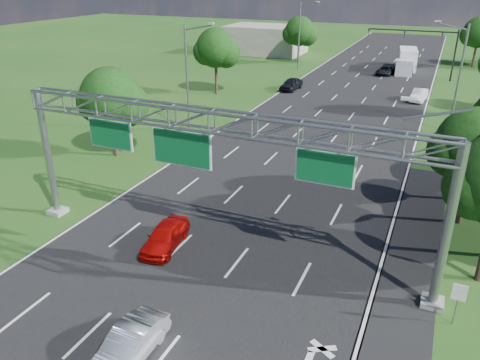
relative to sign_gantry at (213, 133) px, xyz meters
The scene contains 20 objects.
ground 19.28m from the sign_gantry, 91.05° to the left, with size 220.00×220.00×0.00m, color #1B4A16.
road 19.28m from the sign_gantry, 91.05° to the left, with size 18.00×180.00×0.02m, color black.
road_flare 12.20m from the sign_gantry, 11.47° to the left, with size 3.00×30.00×0.02m, color black.
sign_gantry is the anchor object (origin of this frame).
regulatory_sign 13.25m from the sign_gantry, ahead, with size 0.60×0.08×2.10m.
traffic_signal 53.51m from the sign_gantry, 82.32° to the left, with size 12.21×0.24×7.00m.
streetlight_l_near 21.47m from the sign_gantry, 122.87° to the left, with size 2.97×0.22×10.16m.
streetlight_l_far 54.28m from the sign_gantry, 102.38° to the left, with size 2.97×0.22×10.16m.
streetlight_r_mid 30.10m from the sign_gantry, 68.60° to the left, with size 2.97×0.22×10.16m.
tree_verge_la 17.56m from the sign_gantry, 144.84° to the left, with size 5.76×4.80×7.40m.
tree_verge_lb 36.85m from the sign_gantry, 116.19° to the left, with size 5.76×4.80×8.06m.
tree_verge_lc 59.56m from the sign_gantry, 102.86° to the left, with size 5.76×4.80×7.62m.
tree_verge_re 67.48m from the sign_gantry, 78.24° to the left, with size 5.76×4.80×7.84m.
building_left 69.82m from the sign_gantry, 108.69° to the left, with size 14.00×10.00×5.00m, color gray.
red_coupe 6.85m from the sign_gantry, 166.85° to the right, with size 1.64×4.08×1.39m, color #B10B08.
silver_sedan 10.45m from the sign_gantry, 87.85° to the right, with size 1.44×4.13×1.36m, color silver.
car_queue_b 54.27m from the sign_gantry, 88.28° to the left, with size 2.12×4.61×1.28m, color black.
car_queue_c 40.13m from the sign_gantry, 102.05° to the left, with size 1.81×4.51×1.54m, color black.
car_queue_d 40.63m from the sign_gantry, 79.28° to the left, with size 1.48×4.26×1.40m, color white.
box_truck 58.26m from the sign_gantry, 85.94° to the left, with size 3.31×9.00×3.31m.
Camera 1 is at (10.36, -7.58, 14.15)m, focal length 35.00 mm.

